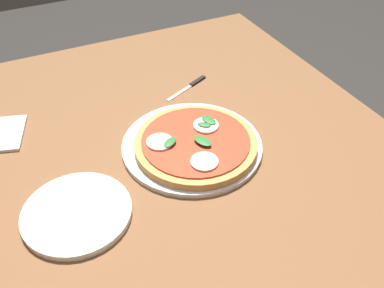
{
  "coord_description": "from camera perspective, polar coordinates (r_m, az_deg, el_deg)",
  "views": [
    {
      "loc": [
        0.63,
        -0.27,
        1.41
      ],
      "look_at": [
        -0.03,
        0.06,
        0.78
      ],
      "focal_mm": 40.05,
      "sensor_mm": 36.0,
      "label": 1
    }
  ],
  "objects": [
    {
      "name": "napkin",
      "position": [
        1.1,
        -23.76,
        1.23
      ],
      "size": [
        0.15,
        0.12,
        0.01
      ],
      "primitive_type": "cube",
      "rotation": [
        0.0,
        0.0,
        -0.3
      ],
      "color": "white",
      "rests_on": "dining_table"
    },
    {
      "name": "serving_tray",
      "position": [
        0.98,
        0.0,
        -0.18
      ],
      "size": [
        0.32,
        0.32,
        0.01
      ],
      "primitive_type": "cylinder",
      "color": "silver",
      "rests_on": "dining_table"
    },
    {
      "name": "plate_white",
      "position": [
        0.86,
        -15.08,
        -8.87
      ],
      "size": [
        0.21,
        0.21,
        0.01
      ],
      "primitive_type": "cylinder",
      "color": "white",
      "rests_on": "dining_table"
    },
    {
      "name": "knife",
      "position": [
        1.19,
        -0.08,
        7.87
      ],
      "size": [
        0.07,
        0.14,
        0.01
      ],
      "color": "black",
      "rests_on": "dining_table"
    },
    {
      "name": "pizza",
      "position": [
        0.95,
        0.47,
        0.09
      ],
      "size": [
        0.27,
        0.27,
        0.03
      ],
      "color": "tan",
      "rests_on": "serving_tray"
    },
    {
      "name": "dining_table",
      "position": [
        1.01,
        -2.05,
        -6.82
      ],
      "size": [
        1.25,
        1.07,
        0.77
      ],
      "color": "brown",
      "rests_on": "ground_plane"
    }
  ]
}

